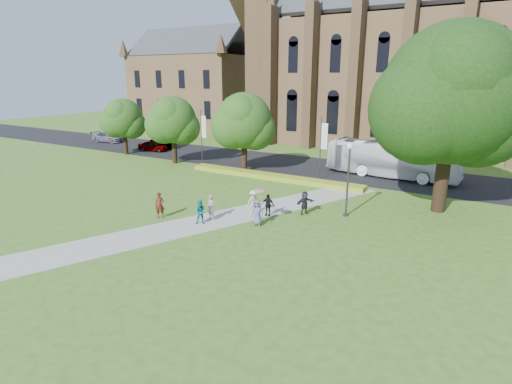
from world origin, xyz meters
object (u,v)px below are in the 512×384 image
Objects in this scene: tour_coach at (392,159)px; car_1 at (162,143)px; large_tree at (453,94)px; streetlamp at (349,171)px; car_0 at (153,146)px; pedestrian_0 at (160,205)px; car_2 at (108,137)px.

car_1 is (-30.67, 0.74, -1.05)m from tour_coach.
large_tree is 38.03m from car_1.
car_0 is at bearing 158.67° from streetlamp.
large_tree is at bearing -144.39° from tour_coach.
streetlamp is 0.40× the size of large_tree.
car_0 is at bearing -151.06° from car_1.
car_1 is at bearing 155.34° from streetlamp.
tour_coach is at bearing -100.40° from car_0.
pedestrian_0 is at bearing -147.82° from streetlamp.
car_1 is at bearing 93.57° from pedestrian_0.
tour_coach is 30.21m from car_0.
tour_coach reaches higher than car_2.
streetlamp reaches higher than pedestrian_0.
large_tree is at bearing -114.84° from car_0.
car_2 is (-41.20, 13.82, -2.53)m from streetlamp.
pedestrian_0 is at bearing -131.04° from car_2.
car_1 is 28.60m from pedestrian_0.
car_2 is at bearing 93.49° from tour_coach.
car_1 is at bearing 165.21° from large_tree.
car_2 is (-46.70, 9.32, -7.60)m from large_tree.
car_0 is 2.35m from car_1.
car_2 reaches higher than car_1.
car_0 is 0.76× the size of car_2.
pedestrian_0 is (30.13, -20.79, 0.18)m from car_2.
streetlamp is 1.02× the size of car_2.
car_0 is at bearing -107.09° from car_2.
streetlamp is 0.42× the size of tour_coach.
car_0 is 2.17× the size of pedestrian_0.
car_0 is 26.59m from pedestrian_0.
car_0 is at bearing 168.51° from large_tree.
car_1 is (-30.51, 14.01, -2.58)m from streetlamp.
streetlamp is 13.29m from pedestrian_0.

